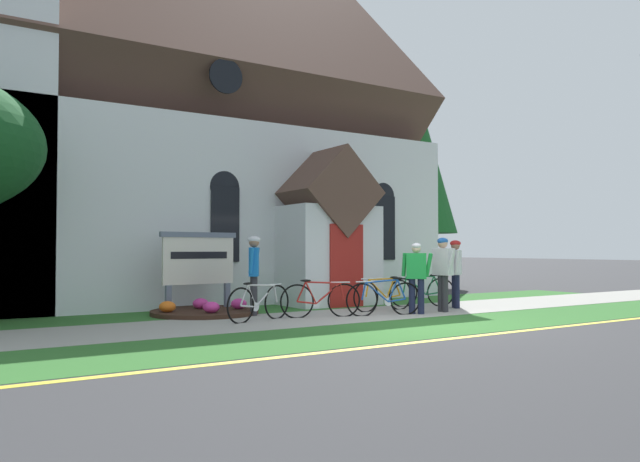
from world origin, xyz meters
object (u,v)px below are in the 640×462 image
cyclist_in_blue_jersey (443,268)px  cyclist_in_white_jersey (416,273)px  bicycle_red (384,295)px  bicycle_green (259,303)px  bicycle_black (384,298)px  church_sign (199,261)px  roadside_conifer (417,161)px  cyclist_in_yellow_jersey (254,268)px  bicycle_blue (422,291)px  bicycle_yellow (320,300)px  cyclist_in_green_jersey (456,268)px

cyclist_in_blue_jersey → cyclist_in_white_jersey: bearing=-178.8°
bicycle_red → bicycle_green: bicycle_red is taller
bicycle_green → cyclist_in_blue_jersey: size_ratio=0.98×
bicycle_black → cyclist_in_white_jersey: cyclist_in_white_jersey is taller
church_sign → bicycle_green: size_ratio=1.11×
bicycle_black → roadside_conifer: (7.36, 7.26, 4.52)m
cyclist_in_yellow_jersey → bicycle_blue: bearing=-4.7°
bicycle_yellow → roadside_conifer: size_ratio=0.22×
bicycle_red → roadside_conifer: roadside_conifer is taller
bicycle_red → cyclist_in_blue_jersey: cyclist_in_blue_jersey is taller
church_sign → cyclist_in_yellow_jersey: size_ratio=1.07×
bicycle_black → roadside_conifer: 11.28m
bicycle_green → cyclist_in_green_jersey: size_ratio=1.00×
roadside_conifer → cyclist_in_white_jersey: bearing=-131.5°
bicycle_blue → bicycle_red: bearing=-167.7°
bicycle_yellow → cyclist_in_yellow_jersey: (-1.05, 1.10, 0.66)m
cyclist_in_yellow_jersey → bicycle_yellow: bearing=-46.4°
roadside_conifer → bicycle_blue: bearing=-130.5°
bicycle_red → cyclist_in_white_jersey: (0.15, -1.00, 0.55)m
bicycle_red → bicycle_green: 3.44m
church_sign → bicycle_blue: size_ratio=1.15×
church_sign → cyclist_in_white_jersey: (4.04, -2.93, -0.26)m
bicycle_black → cyclist_in_white_jersey: (0.78, -0.18, 0.55)m
cyclist_in_blue_jersey → roadside_conifer: size_ratio=0.22×
church_sign → bicycle_green: bearing=-78.3°
cyclist_in_white_jersey → bicycle_red: bearing=98.7°
bicycle_yellow → cyclist_in_white_jersey: bearing=-15.7°
church_sign → cyclist_in_green_jersey: (5.79, -2.40, -0.21)m
cyclist_in_white_jersey → roadside_conifer: 10.69m
bicycle_yellow → bicycle_black: (1.40, -0.43, 0.00)m
cyclist_in_blue_jersey → cyclist_in_yellow_jersey: 4.39m
bicycle_yellow → bicycle_blue: bicycle_blue is taller
church_sign → cyclist_in_yellow_jersey: 1.48m
church_sign → roadside_conifer: size_ratio=0.24×
bicycle_green → roadside_conifer: (10.16, 6.70, 4.53)m
bicycle_yellow → cyclist_in_green_jersey: size_ratio=1.02×
bicycle_green → cyclist_in_white_jersey: 3.70m
bicycle_yellow → bicycle_red: bearing=10.8°
bicycle_red → roadside_conifer: (6.73, 6.44, 4.52)m
cyclist_in_green_jersey → cyclist_in_blue_jersey: bearing=-150.8°
cyclist_in_blue_jersey → roadside_conifer: (5.75, 7.42, 3.88)m
bicycle_blue → cyclist_in_white_jersey: size_ratio=1.02×
cyclist_in_blue_jersey → cyclist_in_yellow_jersey: bearing=157.3°
bicycle_red → bicycle_black: bicycle_black is taller
church_sign → cyclist_in_green_jersey: church_sign is taller
cyclist_in_blue_jersey → cyclist_in_green_jersey: bearing=29.2°
bicycle_green → cyclist_in_blue_jersey: bearing=-9.3°
cyclist_in_white_jersey → cyclist_in_blue_jersey: 0.83m
church_sign → cyclist_in_green_jersey: bearing=-22.5°
bicycle_red → cyclist_in_blue_jersey: 1.53m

